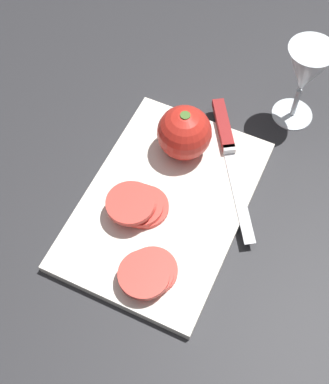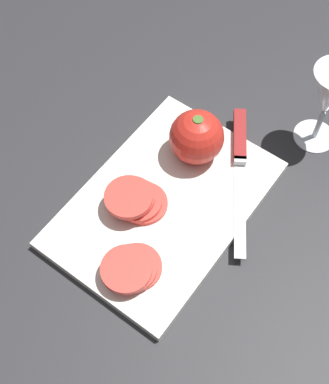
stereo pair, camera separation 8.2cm
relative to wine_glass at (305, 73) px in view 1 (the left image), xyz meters
name	(u,v)px [view 1 (the left image)]	position (x,y,z in m)	size (l,w,h in m)	color
ground_plane	(120,240)	(-0.35, 0.17, -0.11)	(3.00, 3.00, 0.00)	#28282B
cutting_board	(164,204)	(-0.27, 0.13, -0.10)	(0.36, 0.25, 0.02)	silver
wine_glass	(305,73)	(0.00, 0.00, 0.00)	(0.08, 0.08, 0.16)	silver
whole_tomato	(184,133)	(-0.16, 0.14, -0.04)	(0.09, 0.09, 0.09)	red
knife	(226,137)	(-0.11, 0.08, -0.08)	(0.24, 0.16, 0.01)	silver
tomato_slice_stack_near	(148,273)	(-0.39, 0.10, -0.08)	(0.09, 0.08, 0.03)	#D63D33
tomato_slice_stack_far	(136,205)	(-0.30, 0.16, -0.07)	(0.09, 0.10, 0.04)	#D63D33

